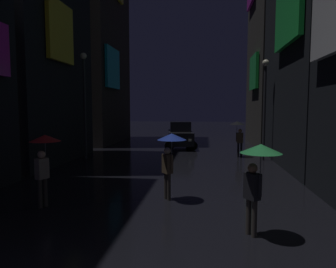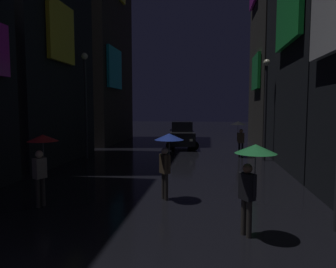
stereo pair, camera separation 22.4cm
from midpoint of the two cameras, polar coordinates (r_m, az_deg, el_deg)
The scene contains 8 objects.
building_right_far at distance 25.71m, azimuth 21.40°, elevation 17.65°, with size 4.25×7.77×17.34m.
pedestrian_midstreet_centre_green at distance 6.88m, azimuth 16.74°, elevation -5.56°, with size 0.90×0.90×2.12m.
pedestrian_foreground_left_blue at distance 9.29m, azimuth 0.64°, elevation -2.64°, with size 0.90×0.90×2.12m.
pedestrian_midstreet_left_black at distance 17.96m, azimuth 13.72°, elevation 0.94°, with size 0.90×0.90×2.12m.
pedestrian_far_right_red at distance 9.53m, azimuth -22.28°, elevation -2.82°, with size 0.90×0.90×2.12m.
car_distant at distance 21.72m, azimuth 2.93°, elevation -0.21°, with size 2.60×4.31×1.92m.
streetlamp_left_far at distance 17.69m, azimuth -15.10°, elevation 7.41°, with size 0.36×0.36×5.97m.
streetlamp_right_far at distance 17.24m, azimuth 18.48°, elevation 6.56°, with size 0.36×0.36×5.51m.
Camera 2 is at (2.02, -2.53, 2.91)m, focal length 32.00 mm.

